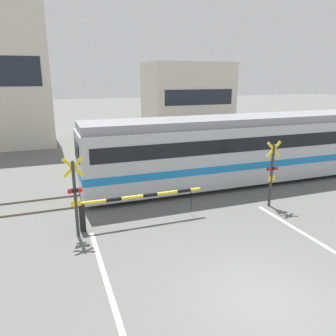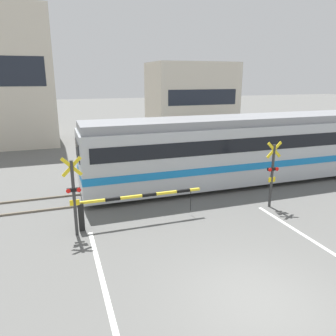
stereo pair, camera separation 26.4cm
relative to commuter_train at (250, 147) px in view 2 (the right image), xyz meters
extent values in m
plane|color=#60605E|center=(-5.00, -8.41, -1.83)|extent=(160.00, 160.00, 0.00)
cube|color=#6B6051|center=(-5.00, -0.72, -1.79)|extent=(50.00, 0.10, 0.08)
cube|color=#6B6051|center=(-5.00, 0.72, -1.79)|extent=(50.00, 0.10, 0.08)
cube|color=white|center=(-8.50, -7.85, -1.82)|extent=(0.14, 9.11, 0.01)
cube|color=#B7BCC1|center=(0.00, 0.00, -0.18)|extent=(17.06, 2.70, 2.83)
cube|color=gray|center=(0.00, 0.00, 1.41)|extent=(16.89, 2.38, 0.36)
cube|color=#197AC6|center=(0.00, 0.00, -0.61)|extent=(17.08, 2.76, 0.32)
cube|color=black|center=(0.00, 0.00, 0.45)|extent=(16.38, 2.74, 0.64)
cube|color=black|center=(-8.54, 0.00, 0.45)|extent=(0.03, 1.89, 0.80)
cylinder|color=black|center=(-5.29, -0.72, -1.45)|extent=(0.76, 0.12, 0.76)
cylinder|color=black|center=(-5.29, 0.72, -1.45)|extent=(0.76, 0.12, 0.76)
cylinder|color=black|center=(5.29, 0.72, -1.45)|extent=(0.76, 0.12, 0.76)
cube|color=black|center=(-8.75, -3.00, -1.32)|extent=(0.20, 0.20, 1.02)
cube|color=yellow|center=(-6.46, -3.00, -0.79)|extent=(4.57, 0.09, 0.09)
cube|color=black|center=(-7.61, -3.00, -0.79)|extent=(0.55, 0.10, 0.10)
cube|color=black|center=(-6.23, -3.00, -0.79)|extent=(0.55, 0.10, 0.10)
cube|color=black|center=(-4.86, -3.00, -0.79)|extent=(0.55, 0.10, 0.10)
cylinder|color=black|center=(-4.54, -3.00, -1.25)|extent=(0.02, 0.02, 0.83)
cube|color=black|center=(-1.26, 2.66, -1.32)|extent=(0.20, 0.20, 1.02)
cube|color=yellow|center=(-3.55, 2.66, -0.79)|extent=(4.57, 0.09, 0.09)
cube|color=black|center=(-2.40, 2.66, -0.79)|extent=(0.55, 0.10, 0.10)
cube|color=black|center=(-3.77, 2.66, -0.79)|extent=(0.55, 0.10, 0.10)
cube|color=black|center=(-5.15, 2.66, -0.79)|extent=(0.55, 0.10, 0.10)
cylinder|color=black|center=(-5.47, 2.66, -1.25)|extent=(0.02, 0.02, 0.83)
cylinder|color=#333333|center=(-8.95, -3.32, -0.49)|extent=(0.11, 0.11, 2.67)
cube|color=yellow|center=(-8.95, -3.32, 0.63)|extent=(0.68, 0.04, 0.68)
cube|color=yellow|center=(-8.95, -3.32, 0.63)|extent=(0.68, 0.04, 0.68)
cube|color=black|center=(-8.95, -3.32, -0.17)|extent=(0.44, 0.12, 0.12)
cylinder|color=red|center=(-9.12, -3.40, -0.17)|extent=(0.15, 0.03, 0.15)
cylinder|color=red|center=(-8.78, -3.40, -0.17)|extent=(0.15, 0.03, 0.15)
cube|color=yellow|center=(-8.95, -3.34, -0.62)|extent=(0.32, 0.03, 0.20)
cylinder|color=#333333|center=(-1.06, -3.32, -0.49)|extent=(0.11, 0.11, 2.67)
cube|color=yellow|center=(-1.06, -3.32, 0.63)|extent=(0.68, 0.04, 0.68)
cube|color=yellow|center=(-1.06, -3.32, 0.63)|extent=(0.68, 0.04, 0.68)
cube|color=black|center=(-1.06, -3.32, -0.17)|extent=(0.44, 0.12, 0.12)
cylinder|color=red|center=(-1.23, -3.40, -0.17)|extent=(0.15, 0.03, 0.15)
cylinder|color=red|center=(-0.89, -3.40, -0.17)|extent=(0.15, 0.03, 0.15)
cube|color=yellow|center=(-1.06, -3.34, -0.62)|extent=(0.32, 0.03, 0.20)
cylinder|color=#33384C|center=(-6.06, 5.32, -1.41)|extent=(0.13, 0.13, 0.84)
cylinder|color=#33384C|center=(-5.92, 5.32, -1.41)|extent=(0.13, 0.13, 0.84)
cube|color=navy|center=(-5.99, 5.32, -0.65)|extent=(0.38, 0.22, 0.67)
sphere|color=#997056|center=(-5.99, 5.32, -0.20)|extent=(0.23, 0.23, 0.23)
cube|color=beige|center=(-12.77, 14.62, 3.34)|extent=(7.35, 5.29, 10.33)
cube|color=beige|center=(2.85, 14.62, 1.46)|extent=(7.53, 5.29, 6.57)
cube|color=#1E232D|center=(2.85, 11.97, 1.79)|extent=(6.32, 0.03, 1.31)
camera|label=1|loc=(-9.58, -14.05, 3.47)|focal=35.00mm
camera|label=2|loc=(-9.33, -14.13, 3.47)|focal=35.00mm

